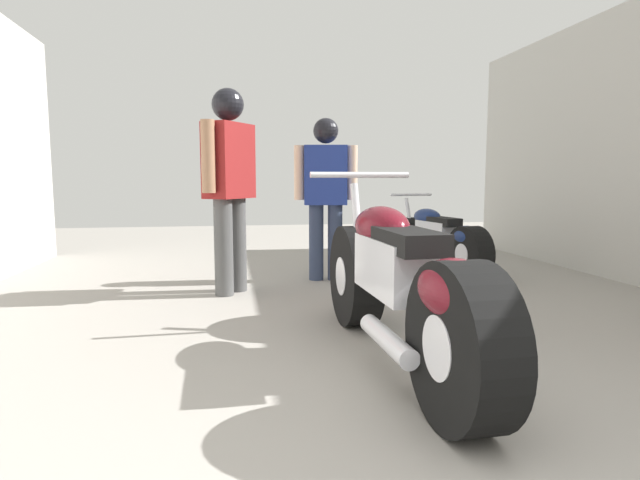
% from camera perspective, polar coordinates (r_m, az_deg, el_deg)
% --- Properties ---
extents(ground_plane, '(15.68, 15.68, 0.00)m').
position_cam_1_polar(ground_plane, '(4.01, 1.46, -8.06)').
color(ground_plane, gray).
extents(motorcycle_maroon_cruiser, '(0.68, 2.29, 1.07)m').
position_cam_1_polar(motorcycle_maroon_cruiser, '(2.85, 8.48, -4.93)').
color(motorcycle_maroon_cruiser, black).
rests_on(motorcycle_maroon_cruiser, ground_plane).
extents(motorcycle_black_naked, '(0.61, 1.83, 0.85)m').
position_cam_1_polar(motorcycle_black_naked, '(5.90, 12.73, 0.01)').
color(motorcycle_black_naked, black).
rests_on(motorcycle_black_naked, ground_plane).
extents(mechanic_in_blue, '(0.64, 0.30, 1.62)m').
position_cam_1_polar(mechanic_in_blue, '(5.24, 0.63, 6.14)').
color(mechanic_in_blue, '#2D3851').
rests_on(mechanic_in_blue, ground_plane).
extents(mechanic_with_helmet, '(0.50, 0.64, 1.81)m').
position_cam_1_polar(mechanic_with_helmet, '(4.68, -9.93, 7.32)').
color(mechanic_with_helmet, '#4C4C4C').
rests_on(mechanic_with_helmet, ground_plane).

